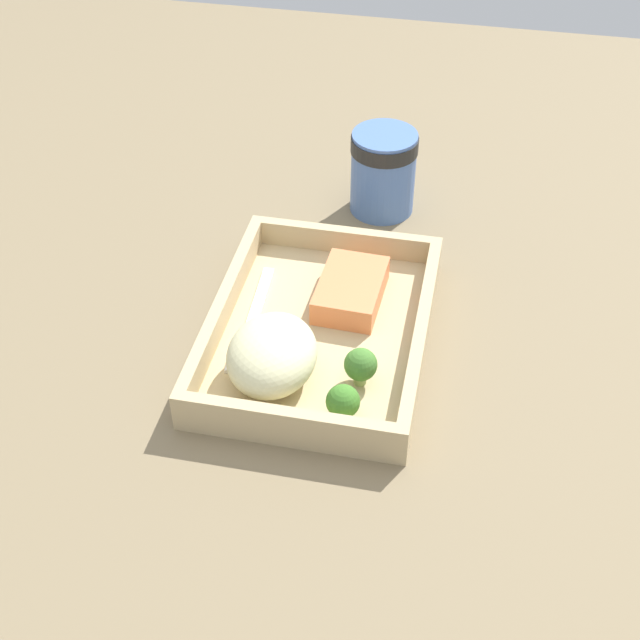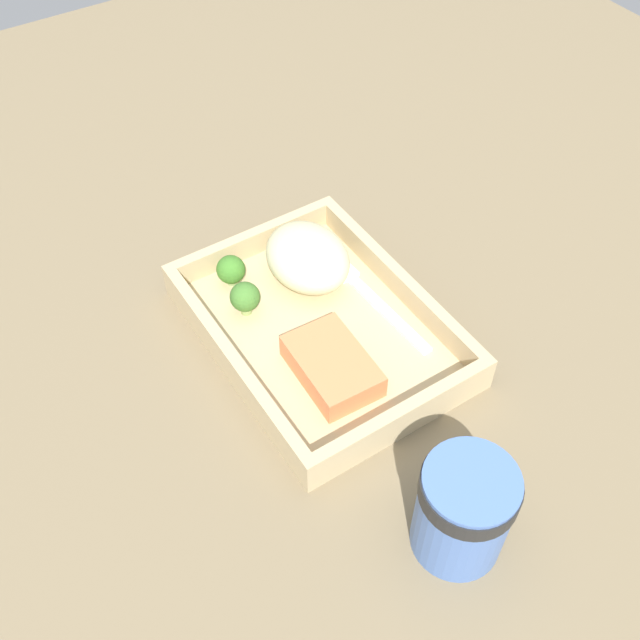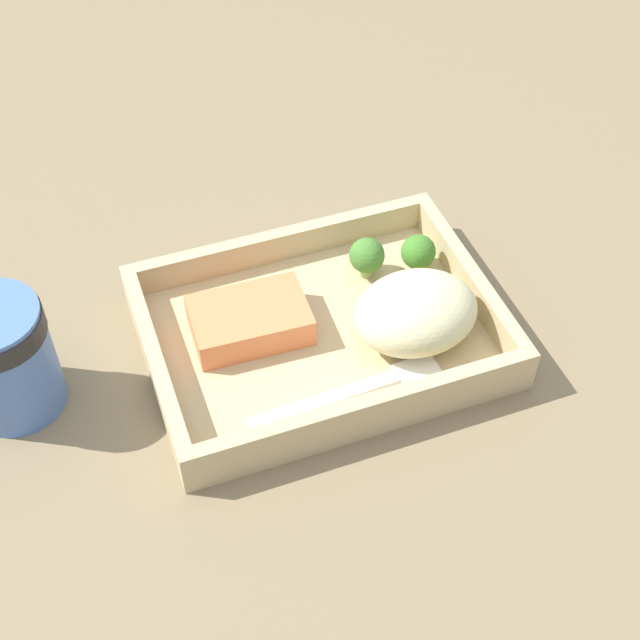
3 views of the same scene
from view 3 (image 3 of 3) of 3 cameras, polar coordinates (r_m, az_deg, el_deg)
name	(u,v)px [view 3 (image 3 of 3)]	position (r cm, az deg, el deg)	size (l,w,h in cm)	color
ground_plane	(320,350)	(75.01, 0.00, -1.92)	(160.00, 160.00, 2.00)	#79684C
takeout_tray	(320,337)	(73.80, 0.00, -1.11)	(28.33, 20.83, 1.20)	tan
tray_rim	(320,321)	(72.31, 0.00, -0.05)	(28.33, 20.83, 2.82)	tan
salmon_fillet	(250,320)	(72.68, -4.52, -0.01)	(9.47, 6.22, 2.67)	#EB7E4B
mashed_potatoes	(416,313)	(71.44, 6.15, 0.47)	(10.20, 8.20, 5.60)	beige
broccoli_floret_1	(367,256)	(76.68, 3.02, 4.10)	(3.08, 3.08, 3.82)	#8CA45C
broccoli_floret_2	(418,252)	(77.85, 6.31, 4.32)	(3.05, 3.05, 3.46)	#89A162
fork	(358,389)	(69.28, 2.46, -4.46)	(15.86, 2.40, 0.44)	white
paper_cup	(2,354)	(70.20, -19.68, -2.08)	(7.66, 7.66, 9.87)	#4B6FB4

